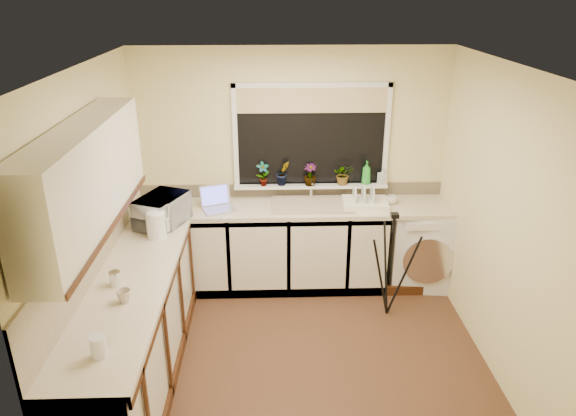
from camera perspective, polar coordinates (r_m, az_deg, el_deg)
The scene contains 34 objects.
floor at distance 4.84m, azimuth 1.09°, elevation -15.25°, with size 3.20×3.20×0.00m, color #522E20.
ceiling at distance 3.85m, azimuth 1.36°, elevation 14.88°, with size 3.20×3.20×0.00m, color white.
wall_back at distance 5.59m, azimuth 0.38°, elevation 4.47°, with size 3.20×3.20×0.00m, color beige.
wall_front at distance 2.90m, azimuth 2.84°, elevation -14.33°, with size 3.20×3.20×0.00m, color beige.
wall_left at distance 4.41m, azimuth -20.03°, elevation -2.11°, with size 3.00×3.00×0.00m, color beige.
wall_right at distance 4.57m, azimuth 21.69°, elevation -1.51°, with size 3.00×3.00×0.00m, color beige.
base_cabinet_back at distance 5.62m, azimuth -2.84°, elevation -4.27°, with size 2.55×0.60×0.86m, color silver.
base_cabinet_left at distance 4.47m, azimuth -16.02°, elevation -13.04°, with size 0.54×2.40×0.86m, color silver.
worktop_back at distance 5.43m, azimuth 0.50°, elevation 0.02°, with size 3.20×0.60×0.04m, color beige.
worktop_left at distance 4.23m, azimuth -16.68°, elevation -8.06°, with size 0.60×2.40×0.04m, color beige.
upper_cabinet at distance 3.76m, azimuth -20.82°, elevation 3.01°, with size 0.28×1.90×0.70m, color silver.
splashback_left at distance 4.20m, azimuth -20.87°, elevation -5.06°, with size 0.02×2.40×0.45m, color beige.
splashback_back at distance 5.67m, azimuth 0.38°, elevation 1.98°, with size 3.20×0.02×0.14m, color beige.
window_glass at distance 5.50m, azimuth 2.50°, elevation 7.65°, with size 1.50×0.02×1.00m, color black.
window_blind at distance 5.39m, azimuth 2.59°, elevation 11.44°, with size 1.50×0.02×0.25m, color tan.
windowsill at distance 5.60m, azimuth 2.45°, elevation 2.41°, with size 1.60×0.14×0.03m, color white.
sink at distance 5.43m, azimuth 2.61°, elevation 0.37°, with size 0.82×0.46×0.03m, color tan.
faucet at distance 5.56m, azimuth 2.49°, elevation 2.09°, with size 0.03×0.03×0.24m, color silver.
washing_machine at distance 5.83m, azimuth 13.96°, elevation -3.93°, with size 0.61×0.59×0.86m, color silver.
laptop at distance 5.39m, azimuth -7.56°, elevation 0.54°, with size 0.39×0.38×0.23m.
kettle at distance 4.86m, azimuth -13.91°, elevation -1.79°, with size 0.17×0.17×0.23m, color white.
dish_rack at distance 5.45m, azimuth 8.25°, elevation 0.47°, with size 0.45×0.34×0.07m, color white.
tripod at distance 5.15m, azimuth 10.93°, elevation -6.05°, with size 0.52×0.52×1.07m, color black, non-canonical shape.
glass_jug at distance 3.50m, azimuth -19.65°, elevation -13.78°, with size 0.10×0.10×0.14m, color white.
steel_jar at distance 4.20m, azimuth -18.03°, elevation -7.19°, with size 0.08×0.08×0.11m, color silver.
microwave at distance 5.09m, azimuth -13.34°, elevation -0.27°, with size 0.51×0.34×0.28m, color white.
plant_a at distance 5.51m, azimuth -2.69°, elevation 3.65°, with size 0.14×0.09×0.26m, color #999999.
plant_b at distance 5.53m, azimuth -0.55°, elevation 3.76°, with size 0.14×0.11×0.26m, color #999999.
plant_c at distance 5.53m, azimuth 2.38°, elevation 3.58°, with size 0.13×0.13×0.23m, color #999999.
plant_d at distance 5.58m, azimuth 5.94°, elevation 3.62°, with size 0.20×0.17×0.22m, color #999999.
soap_bottle_green at distance 5.63m, azimuth 8.39°, elevation 3.77°, with size 0.09×0.10×0.25m, color green.
soap_bottle_clear at distance 5.66m, azimuth 10.09°, elevation 3.40°, with size 0.08×0.08×0.18m, color #999999.
cup_back at distance 5.56m, azimuth 11.03°, elevation 0.85°, with size 0.11×0.11×0.09m, color white.
cup_left at distance 3.98m, azimuth -17.15°, elevation -8.99°, with size 0.10×0.10×0.10m, color #C2B29F.
Camera 1 is at (-0.22, -3.81, 2.97)m, focal length 33.22 mm.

